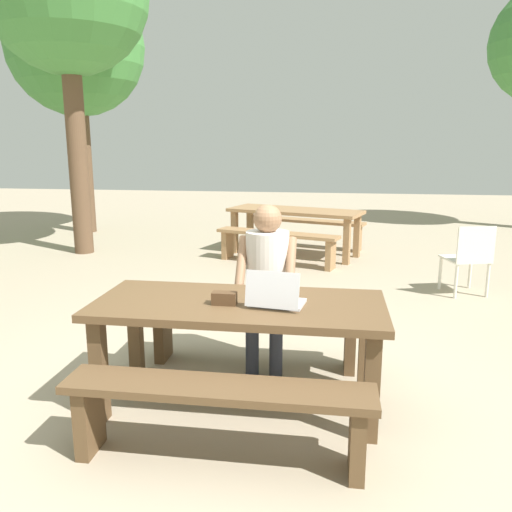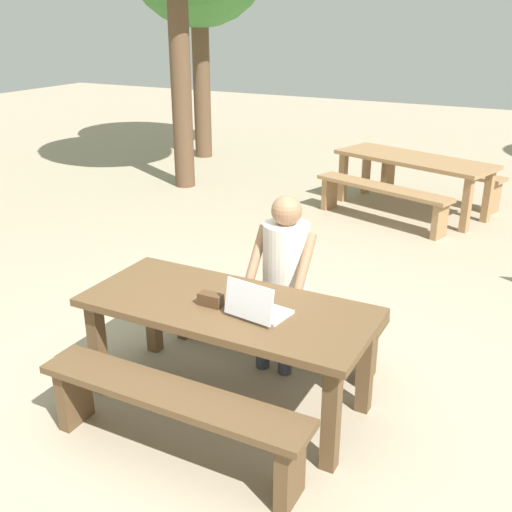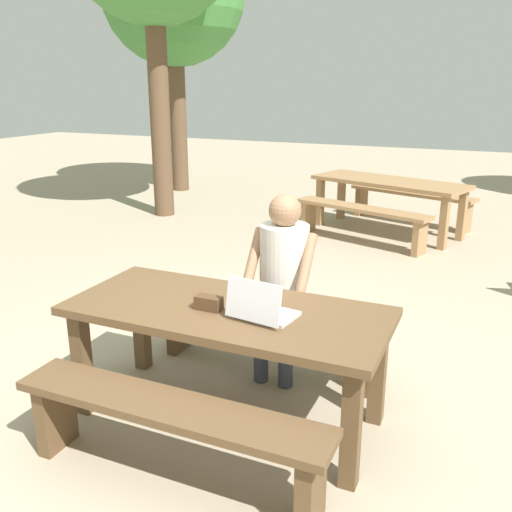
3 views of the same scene
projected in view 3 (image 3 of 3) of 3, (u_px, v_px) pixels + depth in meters
The scene contains 10 objects.
ground_plane at pixel (229, 415), 3.47m from camera, with size 30.00×30.00×0.00m, color tan.
picnic_table_front at pixel (227, 324), 3.28m from camera, with size 1.87×0.82×0.72m.
bench_near at pixel (169, 424), 2.79m from camera, with size 1.69×0.30×0.46m.
bench_far at pixel (269, 324), 3.94m from camera, with size 1.69×0.30×0.46m.
laptop at pixel (261, 309), 3.08m from camera, with size 0.37×0.32×0.24m.
small_pouch at pixel (209, 303), 3.21m from camera, with size 0.15×0.08×0.08m.
person_seated at pixel (282, 272), 3.74m from camera, with size 0.44×0.42×1.28m.
picnic_table_mid at pixel (389, 188), 7.46m from camera, with size 2.16×1.33×0.72m.
bench_mid_south at pixel (361, 216), 7.05m from camera, with size 1.83×0.85×0.47m.
bench_mid_north at pixel (411, 199), 8.02m from camera, with size 1.83×0.85×0.47m.
Camera 3 is at (1.37, -2.69, 1.98)m, focal length 39.38 mm.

